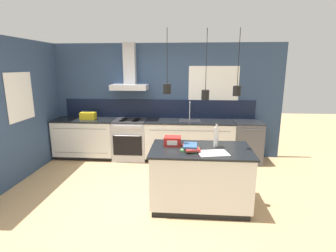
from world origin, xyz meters
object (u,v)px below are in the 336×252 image
Objects in this scene: book_stack at (190,147)px; red_supply_box at (173,141)px; oven_range at (131,139)px; dishwasher at (247,142)px; bottle_on_island at (216,137)px; yellow_toolbox at (88,116)px.

book_stack is 0.35m from red_supply_box.
dishwasher is at bearing 0.09° from oven_range.
book_stack is (-1.27, -2.08, 0.50)m from dishwasher.
bottle_on_island is 3.28m from yellow_toolbox.
red_supply_box is at bearing 179.22° from bottle_on_island.
book_stack reaches higher than oven_range.
book_stack reaches higher than dishwasher.
yellow_toolbox is at bearing 180.00° from dishwasher.
dishwasher is at bearing 58.52° from book_stack.
bottle_on_island reaches higher than dishwasher.
bottle_on_island reaches higher than yellow_toolbox.
dishwasher is 2.50× the size of book_stack.
oven_range is 2.52× the size of bottle_on_island.
bottle_on_island is at bearing -115.45° from dishwasher.
oven_range is at bearing -179.91° from dishwasher.
yellow_toolbox reaches higher than dishwasher.
bottle_on_island is 1.06× the size of yellow_toolbox.
book_stack is 1.42× the size of red_supply_box.
oven_range is at bearing 120.14° from red_supply_box.
book_stack is at bearing -151.11° from bottle_on_island.
oven_range is 2.52m from book_stack.
red_supply_box is (-0.27, 0.22, 0.03)m from book_stack.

